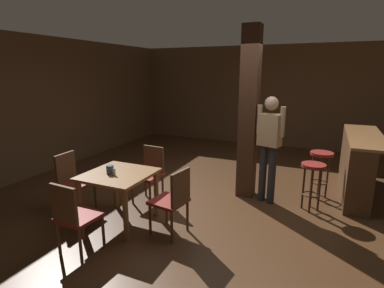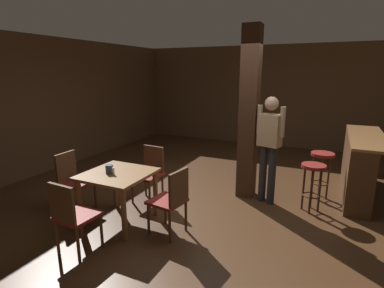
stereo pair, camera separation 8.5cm
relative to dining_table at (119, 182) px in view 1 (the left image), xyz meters
The scene contains 15 objects.
ground_plane 1.67m from the dining_table, 42.59° to the left, with size 10.80×10.80×0.00m, color #422816.
wall_back 5.72m from the dining_table, 78.36° to the left, with size 8.00×0.10×2.80m, color brown.
wall_left 3.15m from the dining_table, 159.79° to the left, with size 0.10×9.00×2.80m, color brown.
pillar 2.32m from the dining_table, 50.73° to the left, with size 0.28×0.28×2.80m, color #382114.
dining_table is the anchor object (origin of this frame).
chair_east 0.85m from the dining_table, ahead, with size 0.48×0.48×0.89m.
chair_south 0.86m from the dining_table, 88.21° to the right, with size 0.44×0.44×0.89m.
chair_west 0.88m from the dining_table, behind, with size 0.44×0.44×0.89m.
chair_north 0.81m from the dining_table, 90.33° to the left, with size 0.45×0.45×0.89m.
napkin_cup 0.22m from the dining_table, 145.31° to the right, with size 0.10×0.10×0.12m, color #33475B.
salt_shaker 0.20m from the dining_table, 86.04° to the right, with size 0.03×0.03×0.10m, color silver.
standing_person 2.37m from the dining_table, 41.17° to the left, with size 0.47×0.29×1.72m.
bar_counter 4.02m from the dining_table, 39.97° to the left, with size 0.56×2.16×1.04m.
bar_stool_near 2.86m from the dining_table, 31.86° to the left, with size 0.35×0.35×0.74m.
bar_stool_mid 3.27m from the dining_table, 39.39° to the left, with size 0.37×0.37×0.79m.
Camera 1 is at (1.37, -4.19, 2.09)m, focal length 28.00 mm.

